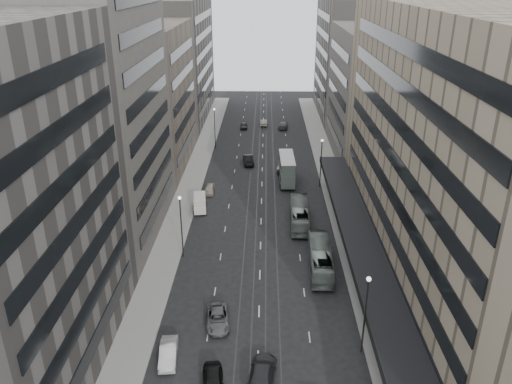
# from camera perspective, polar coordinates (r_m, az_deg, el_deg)

# --- Properties ---
(ground) EXTENTS (220.00, 220.00, 0.00)m
(ground) POSITION_cam_1_polar(r_m,az_deg,el_deg) (53.28, 0.33, -14.12)
(ground) COLOR black
(ground) RESTS_ON ground
(sidewalk_right) EXTENTS (4.00, 125.00, 0.15)m
(sidewalk_right) POSITION_cam_1_polar(r_m,az_deg,el_deg) (86.81, 8.64, 1.28)
(sidewalk_right) COLOR gray
(sidewalk_right) RESTS_ON ground
(sidewalk_left) EXTENTS (4.00, 125.00, 0.15)m
(sidewalk_left) POSITION_cam_1_polar(r_m,az_deg,el_deg) (86.95, -7.25, 1.40)
(sidewalk_left) COLOR gray
(sidewalk_left) RESTS_ON ground
(department_store) EXTENTS (19.20, 60.00, 30.00)m
(department_store) POSITION_cam_1_polar(r_m,az_deg,el_deg) (57.15, 22.59, 3.74)
(department_store) COLOR gray
(department_store) RESTS_ON ground
(building_right_mid) EXTENTS (15.00, 28.00, 24.00)m
(building_right_mid) POSITION_cam_1_polar(r_m,az_deg,el_deg) (98.66, 13.62, 10.86)
(building_right_mid) COLOR #514D46
(building_right_mid) RESTS_ON ground
(building_right_far) EXTENTS (15.00, 32.00, 28.00)m
(building_right_far) POSITION_cam_1_polar(r_m,az_deg,el_deg) (127.30, 10.96, 14.74)
(building_right_far) COLOR slate
(building_right_far) RESTS_ON ground
(building_left_b) EXTENTS (15.00, 26.00, 34.00)m
(building_left_b) POSITION_cam_1_polar(r_m,az_deg,el_deg) (66.86, -18.38, 8.90)
(building_left_b) COLOR #514D46
(building_left_b) RESTS_ON ground
(building_left_c) EXTENTS (15.00, 28.00, 25.00)m
(building_left_c) POSITION_cam_1_polar(r_m,az_deg,el_deg) (93.08, -12.81, 10.52)
(building_left_c) COLOR #716758
(building_left_c) RESTS_ON ground
(building_left_d) EXTENTS (15.00, 38.00, 28.00)m
(building_left_d) POSITION_cam_1_polar(r_m,az_deg,el_deg) (124.56, -9.39, 14.67)
(building_left_d) COLOR slate
(building_left_d) RESTS_ON ground
(lamp_right_near) EXTENTS (0.44, 0.44, 8.32)m
(lamp_right_near) POSITION_cam_1_polar(r_m,az_deg,el_deg) (47.06, 12.45, -12.64)
(lamp_right_near) COLOR #262628
(lamp_right_near) RESTS_ON ground
(lamp_right_far) EXTENTS (0.44, 0.44, 8.32)m
(lamp_right_far) POSITION_cam_1_polar(r_m,az_deg,el_deg) (82.40, 7.47, 3.94)
(lamp_right_far) COLOR #262628
(lamp_right_far) RESTS_ON ground
(lamp_left_near) EXTENTS (0.44, 0.44, 8.32)m
(lamp_left_near) POSITION_cam_1_polar(r_m,az_deg,el_deg) (61.55, -8.57, -3.13)
(lamp_left_near) COLOR #262628
(lamp_left_near) RESTS_ON ground
(lamp_left_far) EXTENTS (0.44, 0.44, 8.32)m
(lamp_left_far) POSITION_cam_1_polar(r_m,az_deg,el_deg) (101.47, -4.75, 7.82)
(lamp_left_far) COLOR #262628
(lamp_left_far) RESTS_ON ground
(bus_near) EXTENTS (2.83, 10.61, 2.93)m
(bus_near) POSITION_cam_1_polar(r_m,az_deg,el_deg) (60.65, 7.36, -7.51)
(bus_near) COLOR gray
(bus_near) RESTS_ON ground
(bus_far) EXTENTS (2.76, 10.44, 2.89)m
(bus_far) POSITION_cam_1_polar(r_m,az_deg,el_deg) (70.97, 4.99, -2.56)
(bus_far) COLOR gray
(bus_far) RESTS_ON ground
(double_decker) EXTENTS (2.77, 8.52, 4.63)m
(double_decker) POSITION_cam_1_polar(r_m,az_deg,el_deg) (84.64, 3.54, 2.69)
(double_decker) COLOR slate
(double_decker) RESTS_ON ground
(panel_van) EXTENTS (2.36, 4.14, 2.49)m
(panel_van) POSITION_cam_1_polar(r_m,az_deg,el_deg) (74.89, -6.45, -1.23)
(panel_van) COLOR silver
(panel_van) RESTS_ON ground
(sedan_0) EXTENTS (2.34, 4.67, 1.53)m
(sedan_0) POSITION_cam_1_polar(r_m,az_deg,el_deg) (45.57, -4.95, -20.81)
(sedan_0) COLOR black
(sedan_0) RESTS_ON ground
(sedan_1) EXTENTS (1.96, 4.51, 1.44)m
(sedan_1) POSITION_cam_1_polar(r_m,az_deg,el_deg) (48.75, -9.99, -17.66)
(sedan_1) COLOR silver
(sedan_1) RESTS_ON ground
(sedan_2) EXTENTS (2.83, 5.13, 1.36)m
(sedan_2) POSITION_cam_1_polar(r_m,az_deg,el_deg) (52.17, -4.40, -14.20)
(sedan_2) COLOR #5C5C5E
(sedan_2) RESTS_ON ground
(sedan_3) EXTENTS (2.86, 5.71, 1.59)m
(sedan_3) POSITION_cam_1_polar(r_m,az_deg,el_deg) (46.12, 0.69, -19.98)
(sedan_3) COLOR #232325
(sedan_3) RESTS_ON ground
(sedan_4) EXTENTS (1.62, 3.92, 1.33)m
(sedan_4) POSITION_cam_1_polar(r_m,az_deg,el_deg) (81.28, -5.34, 0.33)
(sedan_4) COLOR #B0A792
(sedan_4) RESTS_ON ground
(sedan_5) EXTENTS (2.28, 4.99, 1.59)m
(sedan_5) POSITION_cam_1_polar(r_m,az_deg,el_deg) (93.49, -0.89, 3.67)
(sedan_5) COLOR black
(sedan_5) RESTS_ON ground
(sedan_6) EXTENTS (3.21, 5.76, 1.52)m
(sedan_6) POSITION_cam_1_polar(r_m,az_deg,el_deg) (90.94, 3.29, 3.03)
(sedan_6) COLOR silver
(sedan_6) RESTS_ON ground
(sedan_7) EXTENTS (2.52, 5.28, 1.48)m
(sedan_7) POSITION_cam_1_polar(r_m,az_deg,el_deg) (116.51, 3.13, 7.65)
(sedan_7) COLOR #555557
(sedan_7) RESTS_ON ground
(sedan_8) EXTENTS (1.59, 3.90, 1.33)m
(sedan_8) POSITION_cam_1_polar(r_m,az_deg,el_deg) (116.12, -1.39, 7.59)
(sedan_8) COLOR #28282B
(sedan_8) RESTS_ON ground
(sedan_9) EXTENTS (1.61, 4.31, 1.41)m
(sedan_9) POSITION_cam_1_polar(r_m,az_deg,el_deg) (118.56, 0.89, 7.95)
(sedan_9) COLOR #9F9783
(sedan_9) RESTS_ON ground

